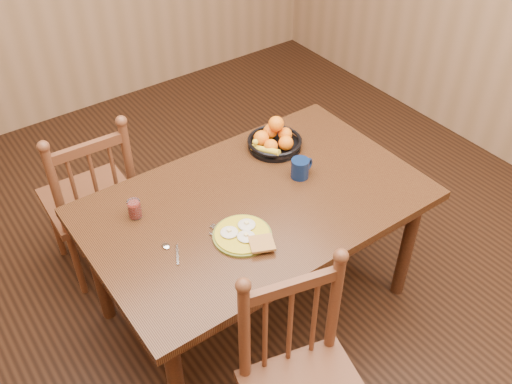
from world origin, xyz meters
TOP-DOWN VIEW (x-y plane):
  - room at (0.00, 0.00)m, footprint 4.52×5.02m
  - dining_table at (0.00, 0.00)m, footprint 1.60×1.00m
  - chair_far at (-0.55, 0.76)m, footprint 0.48×0.46m
  - breakfast_plate at (-0.19, -0.17)m, footprint 0.26×0.30m
  - fork at (-0.27, -0.10)m, footprint 0.07×0.18m
  - spoon at (-0.49, -0.05)m, footprint 0.06×0.15m
  - coffee_mug at (0.29, 0.02)m, footprint 0.13×0.09m
  - juice_glass at (-0.51, 0.23)m, footprint 0.06×0.06m
  - fruit_bowl at (0.33, 0.29)m, footprint 0.29×0.29m

SIDE VIEW (x-z plane):
  - chair_far at x=-0.55m, z-range -0.01..1.00m
  - dining_table at x=0.00m, z-range 0.29..1.04m
  - fork at x=-0.27m, z-range 0.75..0.76m
  - spoon at x=-0.49m, z-range 0.75..0.76m
  - breakfast_plate at x=-0.19m, z-range 0.74..0.78m
  - juice_glass at x=-0.51m, z-range 0.75..0.84m
  - fruit_bowl at x=0.33m, z-range 0.71..0.88m
  - coffee_mug at x=0.29m, z-range 0.75..0.85m
  - room at x=0.00m, z-range -0.01..2.71m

